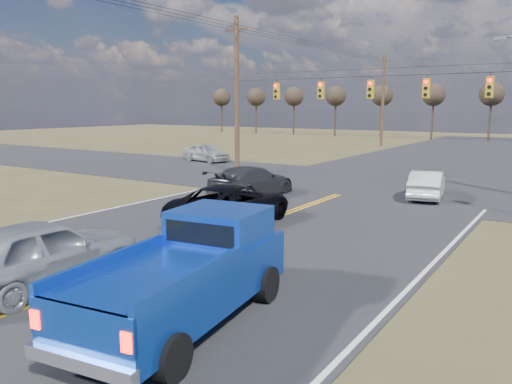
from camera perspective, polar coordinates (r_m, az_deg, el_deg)
The scene contains 12 objects.
ground at distance 14.02m, azimuth -14.93°, elevation -8.80°, with size 160.00×160.00×0.00m, color brown.
road_main at distance 21.73m, azimuth 5.04°, elevation -1.91°, with size 14.00×120.00×0.02m, color #28282B.
road_cross at distance 28.92m, azimuth 12.56°, elevation 0.81°, with size 120.00×12.00×0.02m, color #28282B.
signal_gantry at distance 28.22m, azimuth 13.76°, elevation 10.87°, with size 19.60×4.83×10.00m.
utility_poles at distance 27.67m, azimuth 12.22°, elevation 11.30°, with size 19.60×58.32×10.00m.
treeline at distance 37.14m, azimuth 17.91°, elevation 11.34°, with size 87.00×117.80×7.40m.
pickup_truck at distance 10.34m, azimuth -7.70°, elevation -9.20°, with size 2.88×5.93×2.14m.
silver_suv at distance 13.33m, azimuth -23.30°, elevation -6.37°, with size 2.04×5.07×1.73m, color #AAAEB2.
black_suv at distance 18.72m, azimuth -2.81°, elevation -1.41°, with size 2.52×5.47×1.52m, color black.
white_car_queue at distance 25.30m, azimuth 18.94°, elevation 0.81°, with size 1.43×4.11×1.36m, color silver.
dgrey_car_queue at distance 24.52m, azimuth -0.51°, elevation 1.24°, with size 2.10×5.17×1.50m, color #343439.
cross_car_west at distance 40.26m, azimuth -5.77°, elevation 4.51°, with size 4.28×1.72×1.46m, color #BBBBBB.
Camera 1 is at (10.01, -8.78, 4.38)m, focal length 35.00 mm.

